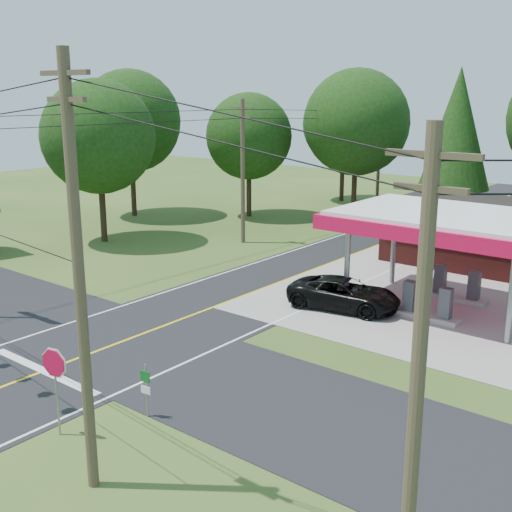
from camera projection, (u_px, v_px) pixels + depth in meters
The scene contains 13 objects.
ground at pixel (118, 344), 27.45m from camera, with size 120.00×120.00×0.00m, color #304F1C.
main_highway at pixel (118, 343), 27.44m from camera, with size 8.00×120.00×0.02m, color black.
cross_road at pixel (118, 343), 27.44m from camera, with size 70.00×7.00×0.02m, color black.
lane_center_yellow at pixel (118, 343), 27.44m from camera, with size 0.15×110.00×0.00m, color yellow.
gas_canopy at pixel (448, 225), 30.76m from camera, with size 10.60×7.40×4.88m.
utility_pole_near_right at pixel (79, 277), 16.13m from camera, with size 1.80×0.30×11.50m.
utility_pole_far_left at pixel (243, 170), 44.60m from camera, with size 1.80×0.30×10.00m.
utility_pole_right_b at pixel (418, 375), 12.30m from camera, with size 1.80×0.30×10.00m.
utility_pole_north at pixel (379, 158), 56.65m from camera, with size 0.30×0.30×9.50m.
treeline_backdrop at pixel (400, 137), 43.23m from camera, with size 70.27×51.59×13.30m.
suv_car at pixel (344, 294), 31.67m from camera, with size 5.52×5.52×1.54m, color black.
octagonal_stop_sign at pixel (54, 369), 19.62m from camera, with size 0.99×0.25×2.94m.
route_sign_post at pixel (146, 386), 20.99m from camera, with size 0.39×0.11×1.89m.
Camera 1 is at (20.67, -16.30, 10.48)m, focal length 45.00 mm.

